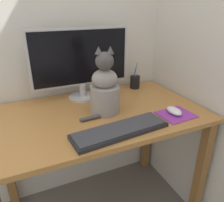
# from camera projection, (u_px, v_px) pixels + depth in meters

# --- Properties ---
(wall_back) EXTENTS (7.00, 0.04, 2.50)m
(wall_back) POSITION_uv_depth(u_px,v_px,m) (74.00, 7.00, 1.25)
(wall_back) COLOR beige
(wall_back) RESTS_ON ground_plane
(wall_side_right) EXTENTS (0.04, 7.00, 2.50)m
(wall_side_right) POSITION_uv_depth(u_px,v_px,m) (198.00, 7.00, 1.17)
(wall_side_right) COLOR beige
(wall_side_right) RESTS_ON ground_plane
(desk) EXTENTS (1.11, 0.65, 0.74)m
(desk) POSITION_uv_depth(u_px,v_px,m) (99.00, 131.00, 1.20)
(desk) COLOR #A87038
(desk) RESTS_ON ground_plane
(monitor) EXTENTS (0.58, 0.17, 0.41)m
(monitor) POSITION_uv_depth(u_px,v_px,m) (81.00, 61.00, 1.25)
(monitor) COLOR #B2B2B7
(monitor) RESTS_ON desk
(keyboard) EXTENTS (0.45, 0.17, 0.02)m
(keyboard) POSITION_uv_depth(u_px,v_px,m) (120.00, 130.00, 0.97)
(keyboard) COLOR black
(keyboard) RESTS_ON desk
(mousepad_right) EXTENTS (0.18, 0.16, 0.00)m
(mousepad_right) POSITION_uv_depth(u_px,v_px,m) (176.00, 114.00, 1.13)
(mousepad_right) COLOR purple
(mousepad_right) RESTS_ON desk
(computer_mouse_right) EXTENTS (0.06, 0.10, 0.03)m
(computer_mouse_right) POSITION_uv_depth(u_px,v_px,m) (174.00, 111.00, 1.12)
(computer_mouse_right) COLOR white
(computer_mouse_right) RESTS_ON mousepad_right
(cat) EXTENTS (0.25, 0.19, 0.35)m
(cat) POSITION_uv_depth(u_px,v_px,m) (105.00, 89.00, 1.11)
(cat) COLOR gray
(cat) RESTS_ON desk
(pen_cup) EXTENTS (0.06, 0.06, 0.17)m
(pen_cup) POSITION_uv_depth(u_px,v_px,m) (135.00, 82.00, 1.47)
(pen_cup) COLOR black
(pen_cup) RESTS_ON desk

